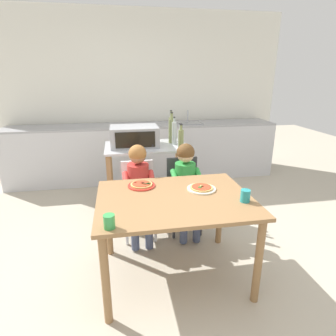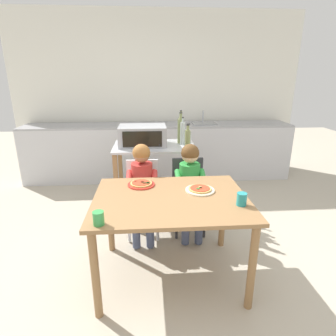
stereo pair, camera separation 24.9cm
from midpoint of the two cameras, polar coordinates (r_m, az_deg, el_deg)
ground_plane at (r=3.62m, az=1.01°, el=-9.32°), size 11.48×11.48×0.00m
back_wall_tiled at (r=4.99m, az=-0.79°, el=14.61°), size 4.85×0.12×2.70m
kitchen_counter at (r=4.73m, az=-0.43°, el=3.45°), size 4.37×0.60×1.12m
kitchen_island_cart at (r=3.46m, az=-0.71°, el=-0.05°), size 0.97×0.63×0.88m
toaster_oven at (r=3.35m, az=-3.10°, el=6.61°), size 0.56×0.40×0.24m
bottle_brown_beer at (r=3.14m, az=6.31°, el=5.79°), size 0.06×0.06×0.29m
bottle_slim_sauce at (r=3.38m, az=5.14°, el=7.08°), size 0.06×0.06×0.34m
bottle_dark_olive_oil at (r=3.60m, az=4.63°, el=8.04°), size 0.06×0.06×0.38m
bottle_squat_spirits at (r=3.47m, az=4.65°, el=7.64°), size 0.08×0.08×0.38m
bottle_clear_vinegar at (r=3.30m, az=6.33°, el=6.13°), size 0.07×0.07×0.27m
dining_table at (r=2.31m, az=3.66°, el=-8.33°), size 1.24×0.94×0.75m
dining_chair_left at (r=3.04m, az=-2.84°, el=-5.04°), size 0.36×0.36×0.81m
dining_chair_right at (r=3.11m, az=6.47°, el=-4.52°), size 0.36×0.36×0.81m
child_in_red_shirt at (r=2.86m, az=-2.83°, el=-2.91°), size 0.32×0.42×1.01m
child_in_green_shirt at (r=2.94m, az=7.01°, el=-2.42°), size 0.32×0.42×1.00m
pizza_plate_red_rimmed at (r=2.50m, az=-2.66°, el=-3.32°), size 0.24×0.24×0.03m
pizza_plate_cream at (r=2.41m, az=9.49°, el=-4.41°), size 0.25×0.25×0.03m
drinking_cup_teal at (r=2.22m, az=17.98°, el=-6.14°), size 0.08×0.08×0.10m
drinking_cup_green at (r=1.88m, az=-10.33°, el=-10.16°), size 0.07×0.07×0.09m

